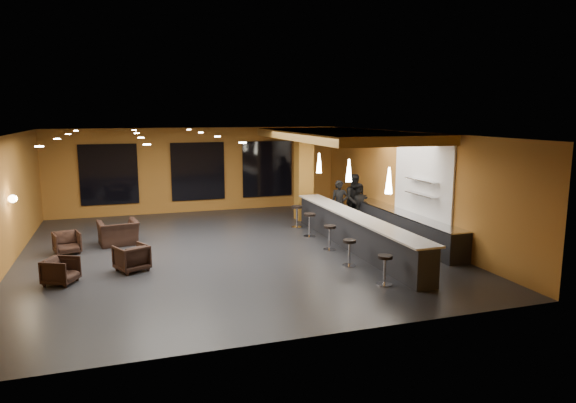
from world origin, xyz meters
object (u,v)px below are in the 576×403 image
object	(u,v)px
pendant_1	(349,170)
bar_stool_1	(349,249)
staff_a	(339,204)
bar_stool_2	(330,234)
bar_counter	(355,232)
column	(304,175)
bar_stool_0	(385,266)
pendant_2	(319,163)
armchair_d	(118,233)
armchair_a	(61,271)
prep_counter	(404,227)
bar_stool_3	(310,222)
armchair_b	(132,258)
bar_stool_4	(297,214)
staff_b	(355,200)
pendant_0	(389,180)
armchair_c	(67,243)
staff_c	(357,203)

from	to	relation	value
pendant_1	bar_stool_1	world-z (taller)	pendant_1
staff_a	bar_stool_2	xyz separation A→B (m)	(-1.56, -2.83, -0.37)
bar_counter	staff_a	bearing A→B (deg)	75.23
column	bar_stool_0	xyz separation A→B (m)	(-0.77, -7.92, -1.28)
bar_stool_2	pendant_2	bearing A→B (deg)	74.88
staff_a	armchair_d	size ratio (longest dim) A/B	1.46
staff_a	bar_stool_2	size ratio (longest dim) A/B	2.25
column	armchair_d	bearing A→B (deg)	-164.67
bar_stool_0	bar_stool_2	distance (m)	3.38
armchair_a	staff_a	bearing A→B (deg)	-41.79
column	pendant_2	world-z (taller)	column
column	bar_stool_1	xyz separation A→B (m)	(-0.93, -6.24, -1.28)
bar_stool_2	prep_counter	bearing A→B (deg)	8.90
armchair_a	bar_stool_3	xyz separation A→B (m)	(7.41, 2.62, 0.19)
bar_stool_1	bar_stool_2	bearing A→B (deg)	85.43
pendant_1	armchair_b	xyz separation A→B (m)	(-6.54, -0.74, -2.00)
bar_stool_2	bar_stool_0	bearing A→B (deg)	-89.65
armchair_b	bar_stool_4	size ratio (longest dim) A/B	0.96
staff_b	column	bearing A→B (deg)	138.73
pendant_2	armchair_d	xyz separation A→B (m)	(-6.87, -0.28, -1.97)
prep_counter	pendant_0	xyz separation A→B (m)	(-2.00, -2.50, 1.92)
pendant_0	pendant_1	size ratio (longest dim) A/B	1.00
bar_counter	armchair_a	size ratio (longest dim) A/B	11.30
pendant_1	staff_b	bearing A→B (deg)	60.03
armchair_a	armchair_c	bearing A→B (deg)	28.04
staff_c	bar_stool_2	size ratio (longest dim) A/B	2.06
pendant_2	staff_b	world-z (taller)	pendant_2
prep_counter	bar_stool_3	world-z (taller)	prep_counter
column	staff_a	distance (m)	2.07
bar_stool_4	armchair_a	bearing A→B (deg)	-151.43
pendant_0	bar_stool_0	distance (m)	2.42
column	bar_stool_0	distance (m)	8.06
pendant_1	armchair_d	world-z (taller)	pendant_1
staff_b	armchair_a	distance (m)	10.42
staff_a	staff_c	world-z (taller)	staff_a
bar_counter	armchair_c	xyz separation A→B (m)	(-8.31, 2.08, -0.17)
column	pendant_2	bearing A→B (deg)	-90.00
pendant_1	staff_b	xyz separation A→B (m)	(1.47, 2.54, -1.40)
armchair_c	bar_stool_4	world-z (taller)	bar_stool_4
pendant_2	armchair_b	size ratio (longest dim) A/B	0.90
staff_c	bar_stool_3	world-z (taller)	staff_c
pendant_2	armchair_b	world-z (taller)	pendant_2
staff_b	bar_stool_1	world-z (taller)	staff_b
staff_a	bar_stool_2	distance (m)	3.25
prep_counter	pendant_0	size ratio (longest dim) A/B	8.57
armchair_c	bar_stool_3	size ratio (longest dim) A/B	0.90
bar_stool_3	staff_c	bearing A→B (deg)	29.21
staff_b	bar_stool_4	size ratio (longest dim) A/B	2.36
pendant_0	bar_stool_4	bearing A→B (deg)	97.95
armchair_a	armchair_c	world-z (taller)	armchair_c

